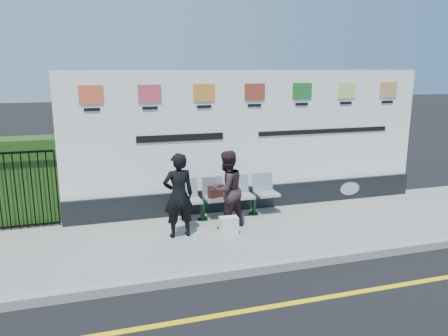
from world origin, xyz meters
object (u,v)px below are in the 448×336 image
Objects in this scene: woman_right at (227,190)px; woman_left at (179,195)px; billboard at (253,150)px; bench at (229,206)px.

woman_left is at bearing -13.43° from woman_right.
billboard is at bearing -155.14° from woman_right.
bench is 1.52m from woman_left.
bench is at bearing -136.17° from woman_right.
billboard reaches higher than bench.
billboard is 2.33m from woman_left.
billboard is 5.10× the size of woman_left.
woman_left is (-1.20, -0.75, 0.56)m from bench.
woman_right is at bearing -112.18° from bench.
billboard is 1.38m from bench.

